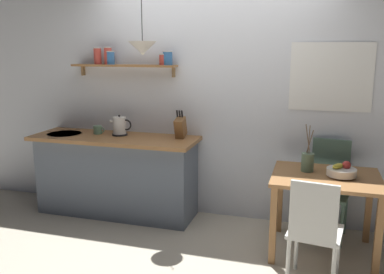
# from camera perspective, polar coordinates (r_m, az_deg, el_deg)

# --- Properties ---
(ground_plane) EXTENTS (14.00, 14.00, 0.00)m
(ground_plane) POSITION_cam_1_polar(r_m,az_deg,el_deg) (4.23, 0.34, -13.48)
(ground_plane) COLOR #BCB29E
(back_wall) EXTENTS (6.80, 0.11, 2.70)m
(back_wall) POSITION_cam_1_polar(r_m,az_deg,el_deg) (4.42, 5.30, 5.90)
(back_wall) COLOR silver
(back_wall) RESTS_ON ground_plane
(kitchen_counter) EXTENTS (1.83, 0.63, 0.89)m
(kitchen_counter) POSITION_cam_1_polar(r_m,az_deg,el_deg) (4.69, -10.41, -5.13)
(kitchen_counter) COLOR slate
(kitchen_counter) RESTS_ON ground_plane
(wall_shelf) EXTENTS (1.20, 0.20, 0.32)m
(wall_shelf) POSITION_cam_1_polar(r_m,az_deg,el_deg) (4.60, -9.06, 10.33)
(wall_shelf) COLOR #9E6B3D
(dining_table) EXTENTS (0.93, 0.77, 0.73)m
(dining_table) POSITION_cam_1_polar(r_m,az_deg,el_deg) (3.88, 17.95, -6.75)
(dining_table) COLOR #9E6B3D
(dining_table) RESTS_ON ground_plane
(dining_chair_near) EXTENTS (0.44, 0.45, 0.90)m
(dining_chair_near) POSITION_cam_1_polar(r_m,az_deg,el_deg) (3.31, 16.55, -12.07)
(dining_chair_near) COLOR white
(dining_chair_near) RESTS_ON ground_plane
(dining_chair_far) EXTENTS (0.47, 0.45, 0.96)m
(dining_chair_far) POSITION_cam_1_polar(r_m,az_deg,el_deg) (4.29, 18.27, -6.16)
(dining_chair_far) COLOR #4C6B5B
(dining_chair_far) RESTS_ON ground_plane
(fruit_bowl) EXTENTS (0.25, 0.25, 0.14)m
(fruit_bowl) POSITION_cam_1_polar(r_m,az_deg,el_deg) (3.84, 19.98, -4.46)
(fruit_bowl) COLOR silver
(fruit_bowl) RESTS_ON dining_table
(twig_vase) EXTENTS (0.11, 0.11, 0.43)m
(twig_vase) POSITION_cam_1_polar(r_m,az_deg,el_deg) (3.90, 15.68, -3.31)
(twig_vase) COLOR #567056
(twig_vase) RESTS_ON dining_table
(electric_kettle) EXTENTS (0.25, 0.17, 0.23)m
(electric_kettle) POSITION_cam_1_polar(r_m,az_deg,el_deg) (4.60, -9.95, 1.48)
(electric_kettle) COLOR black
(electric_kettle) RESTS_ON kitchen_counter
(knife_block) EXTENTS (0.09, 0.19, 0.31)m
(knife_block) POSITION_cam_1_polar(r_m,az_deg,el_deg) (4.37, -1.61, 1.37)
(knife_block) COLOR brown
(knife_block) RESTS_ON kitchen_counter
(coffee_mug_by_sink) EXTENTS (0.13, 0.09, 0.09)m
(coffee_mug_by_sink) POSITION_cam_1_polar(r_m,az_deg,el_deg) (4.73, -12.88, 0.97)
(coffee_mug_by_sink) COLOR slate
(coffee_mug_by_sink) RESTS_ON kitchen_counter
(pendant_lamp) EXTENTS (0.29, 0.29, 0.60)m
(pendant_lamp) POSITION_cam_1_polar(r_m,az_deg,el_deg) (4.19, -6.86, 12.13)
(pendant_lamp) COLOR black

